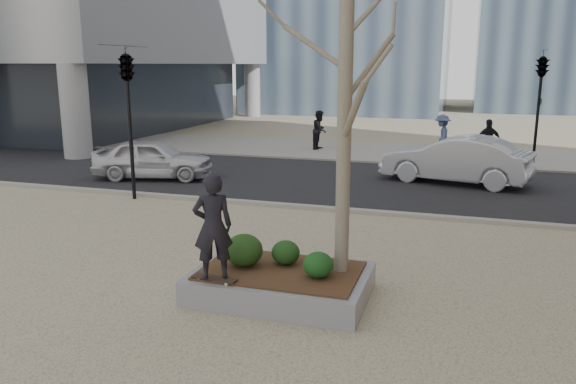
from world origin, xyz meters
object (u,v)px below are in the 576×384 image
(planter, at_px, (281,284))
(skateboard, at_px, (214,280))
(skateboarder, at_px, (213,226))
(police_car, at_px, (153,159))

(planter, distance_m, skateboard, 1.22)
(planter, xyz_separation_m, skateboard, (-0.90, -0.77, 0.26))
(planter, bearing_deg, skateboarder, -139.54)
(skateboard, height_order, skateboarder, skateboarder)
(planter, bearing_deg, skateboard, -139.54)
(skateboarder, xyz_separation_m, police_car, (-6.60, 9.22, -0.68))
(skateboard, relative_size, skateboarder, 0.44)
(planter, height_order, skateboard, skateboard)
(skateboarder, relative_size, police_car, 0.43)
(skateboarder, distance_m, police_car, 11.36)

